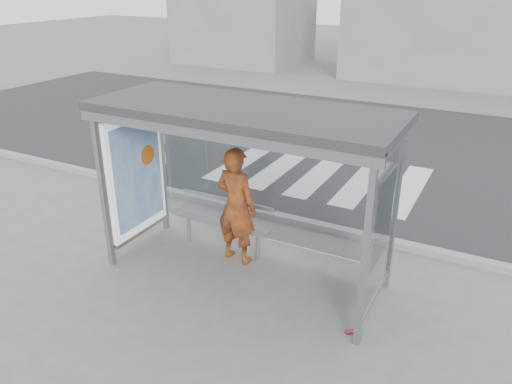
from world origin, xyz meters
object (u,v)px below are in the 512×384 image
bus_shelter (222,147)px  person (236,206)px  soda_can (349,332)px  bench (223,222)px

bus_shelter → person: bearing=81.2°
bus_shelter → soda_can: 3.03m
bus_shelter → bench: (-0.30, 0.44, -1.46)m
bench → soda_can: size_ratio=15.28×
bus_shelter → soda_can: (2.23, -0.63, -1.95)m
bus_shelter → bench: bearing=124.2°
bench → bus_shelter: bearing=-55.8°
soda_can → person: bearing=157.1°
bench → soda_can: 2.79m
bench → soda_can: (2.53, -1.07, -0.49)m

